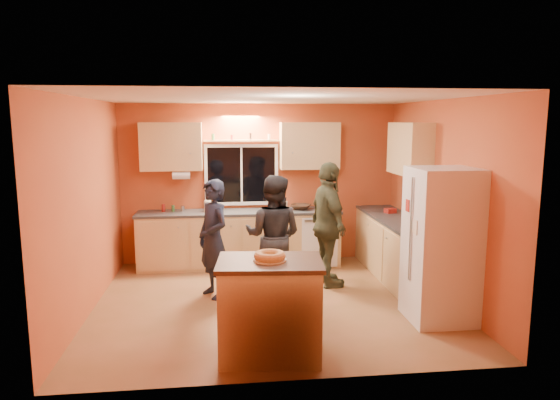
{
  "coord_description": "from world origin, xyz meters",
  "views": [
    {
      "loc": [
        -0.62,
        -6.16,
        2.33
      ],
      "look_at": [
        0.15,
        0.4,
        1.27
      ],
      "focal_mm": 32.0,
      "sensor_mm": 36.0,
      "label": 1
    }
  ],
  "objects": [
    {
      "name": "room_shell",
      "position": [
        0.12,
        0.41,
        1.62
      ],
      "size": [
        4.54,
        4.04,
        2.61
      ],
      "color": "#B8592F",
      "rests_on": "ground"
    },
    {
      "name": "red_box",
      "position": [
        1.99,
        1.26,
        0.94
      ],
      "size": [
        0.19,
        0.16,
        0.07
      ],
      "primitive_type": "cube",
      "rotation": [
        0.0,
        0.0,
        0.31
      ],
      "color": "maroon",
      "rests_on": "right_counter"
    },
    {
      "name": "mixing_bowl",
      "position": [
        0.64,
        1.73,
        0.94
      ],
      "size": [
        0.43,
        0.43,
        0.08
      ],
      "primitive_type": "imported",
      "rotation": [
        0.0,
        0.0,
        -0.4
      ],
      "color": "black",
      "rests_on": "back_counter"
    },
    {
      "name": "person_center",
      "position": [
        0.04,
        0.27,
        0.81
      ],
      "size": [
        0.96,
        0.86,
        1.63
      ],
      "primitive_type": "imported",
      "rotation": [
        0.0,
        0.0,
        2.77
      ],
      "color": "black",
      "rests_on": "ground"
    },
    {
      "name": "refrigerator",
      "position": [
        1.89,
        -0.8,
        0.9
      ],
      "size": [
        0.72,
        0.7,
        1.8
      ],
      "primitive_type": "cube",
      "color": "silver",
      "rests_on": "ground"
    },
    {
      "name": "potted_plant",
      "position": [
        1.99,
        0.39,
        1.04
      ],
      "size": [
        0.32,
        0.3,
        0.28
      ],
      "primitive_type": "imported",
      "rotation": [
        0.0,
        0.0,
        -0.38
      ],
      "color": "gray",
      "rests_on": "right_counter"
    },
    {
      "name": "person_left",
      "position": [
        -0.75,
        0.31,
        0.79
      ],
      "size": [
        0.61,
        0.69,
        1.57
      ],
      "primitive_type": "imported",
      "rotation": [
        0.0,
        0.0,
        -1.05
      ],
      "color": "black",
      "rests_on": "ground"
    },
    {
      "name": "island",
      "position": [
        -0.17,
        -1.5,
        0.5
      ],
      "size": [
        1.08,
        0.79,
        0.99
      ],
      "rotation": [
        0.0,
        0.0,
        -0.09
      ],
      "color": "#D6B670",
      "rests_on": "ground"
    },
    {
      "name": "utensil_crock",
      "position": [
        -0.84,
        1.72,
        0.99
      ],
      "size": [
        0.14,
        0.14,
        0.17
      ],
      "primitive_type": "cylinder",
      "color": "beige",
      "rests_on": "back_counter"
    },
    {
      "name": "bundt_pastry",
      "position": [
        -0.17,
        -1.5,
        1.03
      ],
      "size": [
        0.31,
        0.31,
        0.09
      ],
      "primitive_type": "torus",
      "color": "tan",
      "rests_on": "island"
    },
    {
      "name": "person_right",
      "position": [
        0.85,
        0.56,
        0.88
      ],
      "size": [
        0.6,
        1.09,
        1.76
      ],
      "primitive_type": "imported",
      "rotation": [
        0.0,
        0.0,
        1.74
      ],
      "color": "#303521",
      "rests_on": "ground"
    },
    {
      "name": "back_counter",
      "position": [
        0.01,
        1.7,
        0.45
      ],
      "size": [
        4.23,
        0.62,
        0.9
      ],
      "color": "#D6B670",
      "rests_on": "ground"
    },
    {
      "name": "ground",
      "position": [
        0.0,
        0.0,
        0.0
      ],
      "size": [
        4.5,
        4.5,
        0.0
      ],
      "primitive_type": "plane",
      "color": "brown",
      "rests_on": "ground"
    },
    {
      "name": "right_counter",
      "position": [
        1.95,
        0.5,
        0.45
      ],
      "size": [
        0.62,
        1.84,
        0.9
      ],
      "color": "#D6B670",
      "rests_on": "ground"
    }
  ]
}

